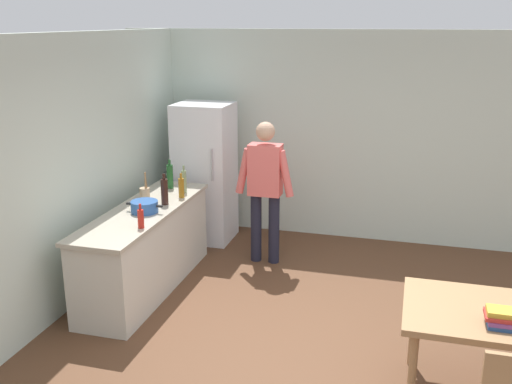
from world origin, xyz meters
TOP-DOWN VIEW (x-y plane):
  - ground_plane at (0.00, 0.00)m, footprint 14.00×14.00m
  - wall_back at (0.00, 3.00)m, footprint 6.40×0.12m
  - wall_left at (-2.60, 0.20)m, footprint 0.12×5.60m
  - kitchen_counter at (-2.00, 0.80)m, footprint 0.64×2.20m
  - refrigerator at (-1.90, 2.40)m, footprint 0.70×0.67m
  - person at (-0.95, 1.85)m, footprint 0.70×0.22m
  - dining_table at (1.40, -0.30)m, footprint 1.40×0.90m
  - cooking_pot at (-1.94, 0.72)m, footprint 0.40×0.28m
  - utensil_jar at (-2.12, 1.10)m, footprint 0.11×0.11m
  - bottle_vinegar_tall at (-1.81, 1.49)m, footprint 0.06×0.06m
  - bottle_wine_dark at (-1.85, 1.02)m, footprint 0.08×0.08m
  - bottle_wine_green at (-2.05, 1.62)m, footprint 0.08×0.08m
  - bottle_oil_amber at (-1.77, 1.30)m, footprint 0.06×0.06m
  - bottle_sauce_red at (-1.76, 0.28)m, footprint 0.06×0.06m
  - book_stack at (1.39, -0.51)m, footprint 0.26×0.20m

SIDE VIEW (x-z plane):
  - ground_plane at x=0.00m, z-range 0.00..0.00m
  - kitchen_counter at x=-2.00m, z-range 0.00..0.90m
  - dining_table at x=1.40m, z-range 0.30..1.05m
  - book_stack at x=1.39m, z-range 0.75..0.87m
  - refrigerator at x=-1.90m, z-range 0.00..1.80m
  - cooking_pot at x=-1.94m, z-range 0.90..1.02m
  - person at x=-0.95m, z-range 0.13..1.83m
  - utensil_jar at x=-2.12m, z-range 0.82..1.14m
  - bottle_sauce_red at x=-1.76m, z-range 0.88..1.12m
  - bottle_oil_amber at x=-1.77m, z-range 0.88..1.16m
  - bottle_vinegar_tall at x=-1.81m, z-range 0.88..1.20m
  - bottle_wine_dark at x=-1.85m, z-range 0.88..1.22m
  - bottle_wine_green at x=-2.05m, z-range 0.88..1.22m
  - wall_back at x=0.00m, z-range 0.00..2.70m
  - wall_left at x=-2.60m, z-range 0.00..2.70m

